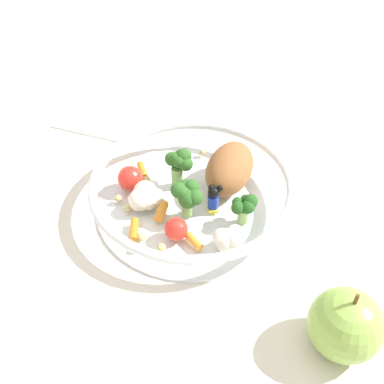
{
  "coord_description": "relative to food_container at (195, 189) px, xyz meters",
  "views": [
    {
      "loc": [
        0.32,
        0.3,
        0.44
      ],
      "look_at": [
        0.01,
        -0.01,
        0.02
      ],
      "focal_mm": 44.44,
      "sensor_mm": 36.0,
      "label": 1
    }
  ],
  "objects": [
    {
      "name": "ground_plane",
      "position": [
        -0.01,
        0.01,
        -0.03
      ],
      "size": [
        2.4,
        2.4,
        0.0
      ],
      "primitive_type": "plane",
      "color": "silver"
    },
    {
      "name": "food_container",
      "position": [
        0.0,
        0.0,
        0.0
      ],
      "size": [
        0.26,
        0.26,
        0.06
      ],
      "color": "white",
      "rests_on": "ground_plane"
    },
    {
      "name": "loose_apple",
      "position": [
        0.04,
        0.24,
        0.01
      ],
      "size": [
        0.07,
        0.07,
        0.08
      ],
      "color": "#8CB74C",
      "rests_on": "ground_plane"
    },
    {
      "name": "folded_napkin",
      "position": [
        -0.06,
        -0.25,
        -0.03
      ],
      "size": [
        0.19,
        0.18,
        0.01
      ],
      "primitive_type": "cube",
      "rotation": [
        0.0,
        0.0,
        0.44
      ],
      "color": "white",
      "rests_on": "ground_plane"
    }
  ]
}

